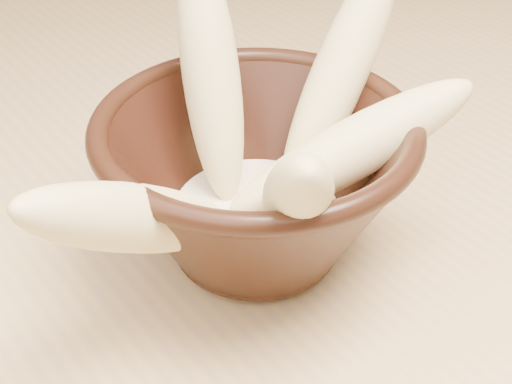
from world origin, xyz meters
The scene contains 8 objects.
table centered at (0.00, 0.00, 0.67)m, with size 1.20×0.80×0.75m.
bowl centered at (-0.13, -0.14, 0.81)m, with size 0.19×0.19×0.10m.
milk_puddle centered at (-0.13, -0.14, 0.78)m, with size 0.11×0.11×0.01m, color #FAEDC9.
banana_upright centered at (-0.13, -0.09, 0.86)m, with size 0.03×0.03×0.16m, color #E7D288.
banana_left centered at (-0.22, -0.16, 0.83)m, with size 0.03×0.03×0.16m, color #E7D288.
banana_right centered at (-0.06, -0.13, 0.85)m, with size 0.03×0.03×0.17m, color #E7D288.
banana_across centered at (-0.09, -0.18, 0.84)m, with size 0.03×0.03×0.16m, color #E7D288.
banana_front centered at (-0.15, -0.20, 0.84)m, with size 0.03×0.03×0.14m, color #E7D288.
Camera 1 is at (-0.34, -0.42, 1.05)m, focal length 50.00 mm.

